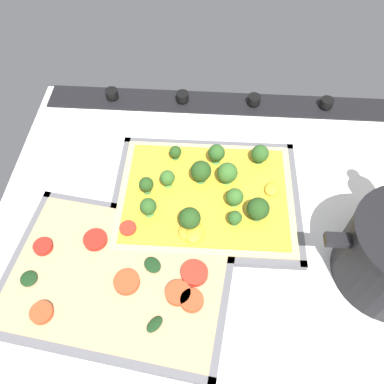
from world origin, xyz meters
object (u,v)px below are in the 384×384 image
(baking_tray_front, at_px, (206,198))
(baking_tray_back, at_px, (118,277))
(broccoli_pizza, at_px, (208,193))
(veggie_pizza_back, at_px, (120,275))

(baking_tray_front, xyz_separation_m, baking_tray_back, (0.14, 0.17, -0.00))
(broccoli_pizza, bearing_deg, baking_tray_front, -11.97)
(broccoli_pizza, bearing_deg, baking_tray_back, 49.75)
(baking_tray_front, height_order, baking_tray_back, same)
(baking_tray_front, bearing_deg, veggie_pizza_back, 51.30)
(baking_tray_front, xyz_separation_m, veggie_pizza_back, (0.13, 0.17, 0.01))
(broccoli_pizza, xyz_separation_m, baking_tray_back, (0.14, 0.16, -0.02))
(broccoli_pizza, relative_size, baking_tray_back, 0.81)
(baking_tray_front, relative_size, broccoli_pizza, 1.08)
(baking_tray_back, bearing_deg, broccoli_pizza, -130.25)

